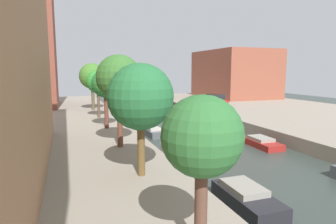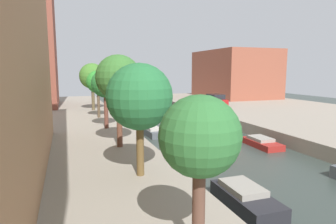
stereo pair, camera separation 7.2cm
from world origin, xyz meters
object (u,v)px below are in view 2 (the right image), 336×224
object	(u,v)px
moored_boat_left_2	(179,150)
moored_boat_right_5	(169,107)
street_tree_0	(200,138)
moored_boat_left_3	(151,131)
moored_boat_left_1	(246,198)
moored_boat_right_4	(187,115)
parked_car	(215,101)
moored_boat_right_2	(262,143)
street_tree_4	(98,82)
low_block_right	(234,74)
moored_boat_right_3	(212,126)
street_tree_5	(92,76)
street_tree_3	(105,84)
apartment_tower_far	(11,21)
street_tree_1	(139,97)
street_tree_2	(118,78)

from	to	relation	value
moored_boat_left_2	moored_boat_right_5	xyz separation A→B (m)	(7.16, 21.97, -0.08)
street_tree_0	moored_boat_left_3	bearing A→B (deg)	77.56
moored_boat_left_1	moored_boat_left_3	xyz separation A→B (m)	(0.13, 14.44, -0.05)
moored_boat_left_1	moored_boat_right_4	size ratio (longest dim) A/B	0.86
street_tree_0	parked_car	distance (m)	32.06
parked_car	moored_boat_right_2	size ratio (longest dim) A/B	1.22
street_tree_0	parked_car	size ratio (longest dim) A/B	0.98
street_tree_4	low_block_right	bearing A→B (deg)	31.83
moored_boat_left_2	moored_boat_right_5	bearing A→B (deg)	71.95
moored_boat_right_3	moored_boat_right_5	xyz separation A→B (m)	(0.67, 14.32, 0.10)
street_tree_4	moored_boat_right_2	distance (m)	16.09
street_tree_4	moored_boat_left_2	size ratio (longest dim) A/B	1.45
street_tree_5	moored_boat_right_3	bearing A→B (deg)	-44.08
street_tree_4	street_tree_5	xyz separation A→B (m)	(-0.00, 5.93, 0.46)
moored_boat_left_3	street_tree_3	bearing A→B (deg)	-168.17
apartment_tower_far	street_tree_4	world-z (taller)	apartment_tower_far
street_tree_1	street_tree_2	size ratio (longest dim) A/B	0.89
street_tree_2	moored_boat_right_5	bearing A→B (deg)	63.34
street_tree_2	moored_boat_left_2	distance (m)	6.09
low_block_right	street_tree_5	size ratio (longest dim) A/B	2.60
low_block_right	street_tree_2	bearing A→B (deg)	-132.62
street_tree_5	moored_boat_left_3	distance (m)	12.29
moored_boat_right_2	apartment_tower_far	bearing A→B (deg)	129.44
street_tree_4	moored_boat_right_3	xyz separation A→B (m)	(10.33, -4.08, -4.24)
street_tree_5	moored_boat_right_2	xyz separation A→B (m)	(10.58, -17.30, -4.64)
moored_boat_right_4	moored_boat_right_5	xyz separation A→B (m)	(0.43, 7.63, 0.02)
street_tree_0	parked_car	bearing A→B (deg)	60.80
street_tree_5	parked_car	size ratio (longest dim) A/B	1.32
apartment_tower_far	moored_boat_left_2	xyz separation A→B (m)	(12.81, -24.12, -11.23)
moored_boat_left_3	moored_boat_right_2	distance (m)	9.35
moored_boat_left_1	moored_boat_left_3	bearing A→B (deg)	89.50
apartment_tower_far	moored_boat_right_2	size ratio (longest dim) A/B	6.29
street_tree_3	street_tree_4	size ratio (longest dim) A/B	1.02
street_tree_0	moored_boat_right_3	bearing A→B (deg)	61.01
street_tree_0	moored_boat_right_2	xyz separation A→B (m)	(10.58, 11.35, -3.70)
street_tree_2	moored_boat_right_4	world-z (taller)	street_tree_2
street_tree_4	moored_boat_right_2	world-z (taller)	street_tree_4
street_tree_5	parked_car	bearing A→B (deg)	-2.72
moored_boat_left_2	moored_boat_right_4	distance (m)	15.84
moored_boat_right_3	moored_boat_right_4	world-z (taller)	moored_boat_right_4
apartment_tower_far	street_tree_1	world-z (taller)	apartment_tower_far
street_tree_5	moored_boat_left_2	distance (m)	18.62
moored_boat_right_4	moored_boat_left_2	bearing A→B (deg)	-115.17
apartment_tower_far	moored_boat_right_4	xyz separation A→B (m)	(19.55, -9.79, -11.33)
low_block_right	moored_boat_right_5	size ratio (longest dim) A/B	3.25
moored_boat_left_2	moored_boat_right_3	xyz separation A→B (m)	(6.49, 7.65, -0.18)
moored_boat_left_2	moored_boat_right_2	distance (m)	6.75
street_tree_3	street_tree_2	bearing A→B (deg)	-90.00
low_block_right	street_tree_2	xyz separation A→B (m)	(-25.02, -27.20, 0.14)
moored_boat_right_4	parked_car	bearing A→B (deg)	27.15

